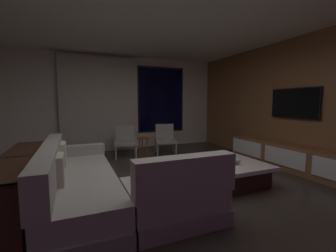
{
  "coord_description": "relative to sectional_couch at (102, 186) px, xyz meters",
  "views": [
    {
      "loc": [
        -1.25,
        -3.02,
        1.36
      ],
      "look_at": [
        0.32,
        0.72,
        0.94
      ],
      "focal_mm": 24.03,
      "sensor_mm": 36.0,
      "label": 1
    }
  ],
  "objects": [
    {
      "name": "floor",
      "position": [
        0.96,
        0.11,
        -0.29
      ],
      "size": [
        9.2,
        9.2,
        0.0
      ],
      "primitive_type": "plane",
      "color": "#332B26"
    },
    {
      "name": "back_wall_with_window",
      "position": [
        0.9,
        3.73,
        1.05
      ],
      "size": [
        6.6,
        0.3,
        2.7
      ],
      "color": "silver",
      "rests_on": "floor"
    },
    {
      "name": "coffee_table",
      "position": [
        2.07,
        0.13,
        -0.1
      ],
      "size": [
        1.16,
        1.16,
        0.36
      ],
      "color": "#372015",
      "rests_on": "floor"
    },
    {
      "name": "book_stack_on_coffee_table",
      "position": [
        2.02,
        0.01,
        0.11
      ],
      "size": [
        0.29,
        0.22,
        0.08
      ],
      "color": "#D8487B",
      "rests_on": "coffee_table"
    },
    {
      "name": "ceiling",
      "position": [
        0.96,
        0.11,
        2.41
      ],
      "size": [
        8.2,
        8.2,
        0.0
      ],
      "primitive_type": "plane",
      "color": "silver"
    },
    {
      "name": "mounted_tv",
      "position": [
        3.91,
        0.36,
        1.06
      ],
      "size": [
        0.05,
        1.08,
        0.63
      ],
      "color": "black"
    },
    {
      "name": "accent_chair_near_window",
      "position": [
        1.95,
        2.6,
        0.14
      ],
      "size": [
        0.66,
        0.68,
        0.78
      ],
      "color": "#B2ADA0",
      "rests_on": "floor"
    },
    {
      "name": "media_wall",
      "position": [
        4.02,
        0.11,
        1.06
      ],
      "size": [
        0.12,
        7.8,
        2.7
      ],
      "color": "brown",
      "rests_on": "floor"
    },
    {
      "name": "sectional_couch",
      "position": [
        0.0,
        0.0,
        0.0
      ],
      "size": [
        1.98,
        2.5,
        0.82
      ],
      "color": "gray",
      "rests_on": "floor"
    },
    {
      "name": "media_console",
      "position": [
        3.73,
        0.16,
        -0.04
      ],
      "size": [
        0.46,
        3.1,
        0.52
      ],
      "color": "brown",
      "rests_on": "floor"
    },
    {
      "name": "console_table_behind_couch",
      "position": [
        -0.91,
        0.13,
        0.12
      ],
      "size": [
        0.4,
        2.1,
        0.74
      ],
      "color": "#372015",
      "rests_on": "floor"
    },
    {
      "name": "side_stool",
      "position": [
        1.36,
        2.67,
        0.08
      ],
      "size": [
        0.32,
        0.32,
        0.46
      ],
      "color": "#BF4C1E",
      "rests_on": "floor"
    },
    {
      "name": "accent_chair_by_curtain",
      "position": [
        0.89,
        2.7,
        0.14
      ],
      "size": [
        0.63,
        0.64,
        0.78
      ],
      "color": "#B2ADA0",
      "rests_on": "floor"
    }
  ]
}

